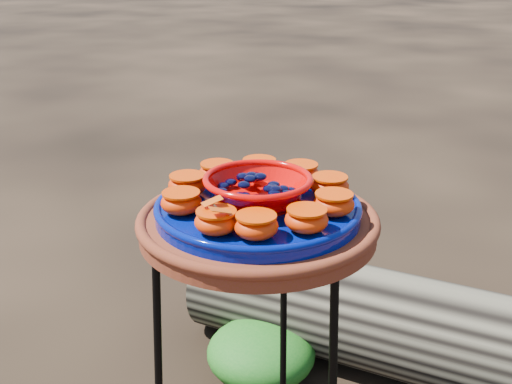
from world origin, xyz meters
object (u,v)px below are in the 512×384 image
(terracotta_saucer, at_px, (258,226))
(red_bowl, at_px, (258,191))
(cobalt_plate, at_px, (258,211))
(plant_stand, at_px, (258,384))
(driftwood_log, at_px, (464,341))

(terracotta_saucer, xyz_separation_m, red_bowl, (0.00, 0.00, 0.07))
(cobalt_plate, relative_size, red_bowl, 2.00)
(plant_stand, bearing_deg, cobalt_plate, 0.00)
(plant_stand, xyz_separation_m, terracotta_saucer, (0.00, 0.00, 0.37))
(plant_stand, height_order, red_bowl, red_bowl)
(cobalt_plate, xyz_separation_m, driftwood_log, (0.43, 0.59, -0.59))
(plant_stand, height_order, driftwood_log, plant_stand)
(terracotta_saucer, bearing_deg, red_bowl, 0.00)
(red_bowl, bearing_deg, driftwood_log, 53.93)
(plant_stand, xyz_separation_m, red_bowl, (0.00, 0.00, 0.44))
(plant_stand, relative_size, terracotta_saucer, 1.55)
(terracotta_saucer, xyz_separation_m, driftwood_log, (0.43, 0.59, -0.56))
(plant_stand, xyz_separation_m, driftwood_log, (0.43, 0.59, -0.19))
(terracotta_saucer, bearing_deg, cobalt_plate, 0.00)
(cobalt_plate, distance_m, driftwood_log, 0.94)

